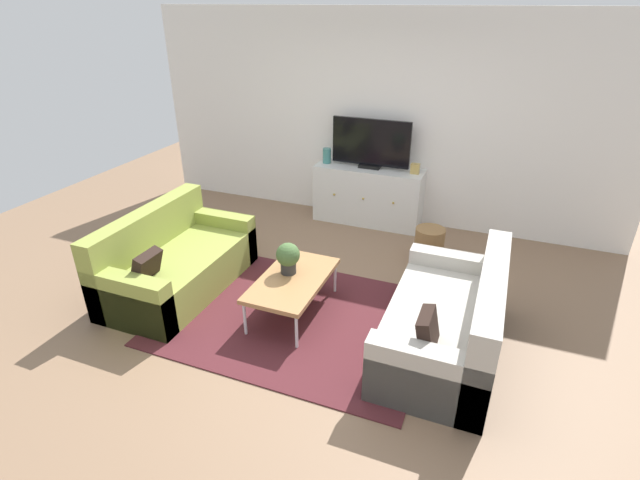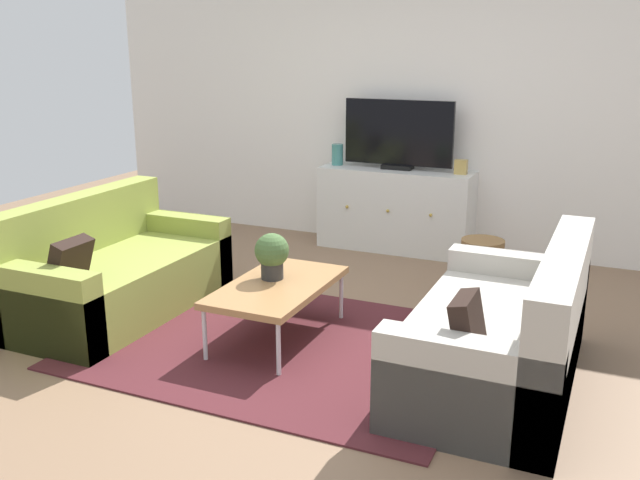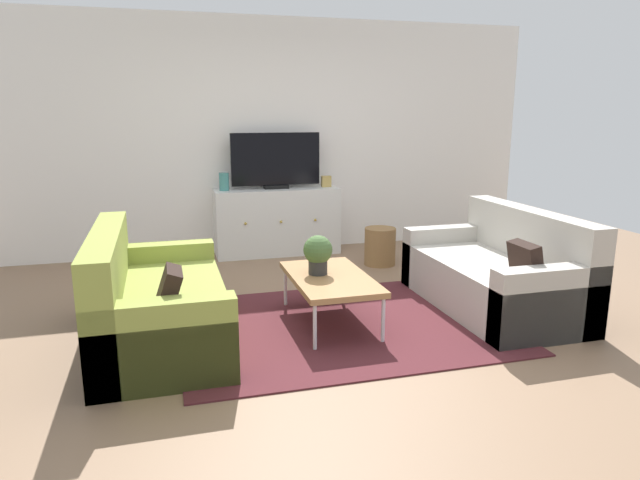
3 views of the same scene
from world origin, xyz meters
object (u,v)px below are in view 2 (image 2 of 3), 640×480
(coffee_table, at_px, (277,288))
(mantel_clock, at_px, (461,167))
(wicker_basket, at_px, (481,264))
(couch_left_side, at_px, (109,274))
(glass_vase, at_px, (337,154))
(flat_screen_tv, at_px, (398,135))
(tv_console, at_px, (395,210))
(potted_plant, at_px, (272,254))
(couch_right_side, at_px, (509,340))

(coffee_table, bearing_deg, mantel_clock, 74.47)
(coffee_table, height_order, wicker_basket, wicker_basket)
(couch_left_side, relative_size, glass_vase, 8.37)
(flat_screen_tv, bearing_deg, tv_console, -90.00)
(potted_plant, distance_m, flat_screen_tv, 2.34)
(potted_plant, distance_m, tv_console, 2.27)
(flat_screen_tv, bearing_deg, glass_vase, -178.09)
(couch_left_side, distance_m, coffee_table, 1.37)
(couch_right_side, height_order, tv_console, couch_right_side)
(couch_right_side, distance_m, mantel_clock, 2.59)
(potted_plant, bearing_deg, couch_left_side, -174.95)
(glass_vase, xyz_separation_m, wicker_basket, (1.58, -0.79, -0.67))
(couch_right_side, distance_m, tv_console, 2.79)
(flat_screen_tv, bearing_deg, potted_plant, -93.19)
(couch_left_side, height_order, tv_console, couch_left_side)
(couch_left_side, xyz_separation_m, coffee_table, (1.37, 0.04, 0.08))
(couch_right_side, bearing_deg, couch_left_side, 180.00)
(potted_plant, height_order, mantel_clock, mantel_clock)
(couch_right_side, relative_size, flat_screen_tv, 1.64)
(couch_right_side, relative_size, potted_plant, 5.43)
(potted_plant, height_order, flat_screen_tv, flat_screen_tv)
(glass_vase, bearing_deg, tv_console, -0.00)
(glass_vase, relative_size, mantel_clock, 1.56)
(couch_left_side, relative_size, couch_right_side, 1.00)
(flat_screen_tv, height_order, glass_vase, flat_screen_tv)
(couch_left_side, bearing_deg, couch_right_side, 0.00)
(potted_plant, distance_m, mantel_clock, 2.39)
(coffee_table, relative_size, mantel_clock, 8.10)
(couch_right_side, relative_size, tv_console, 1.17)
(wicker_basket, bearing_deg, glass_vase, 153.39)
(tv_console, height_order, wicker_basket, tv_console)
(couch_right_side, xyz_separation_m, glass_vase, (-2.06, 2.37, 0.59))
(potted_plant, height_order, glass_vase, glass_vase)
(coffee_table, xyz_separation_m, tv_console, (0.05, 2.34, 0.02))
(couch_left_side, distance_m, potted_plant, 1.33)
(couch_right_side, height_order, mantel_clock, mantel_clock)
(coffee_table, xyz_separation_m, flat_screen_tv, (0.05, 2.36, 0.73))
(tv_console, relative_size, flat_screen_tv, 1.40)
(wicker_basket, bearing_deg, couch_left_side, -146.68)
(potted_plant, bearing_deg, coffee_table, -45.27)
(coffee_table, bearing_deg, flat_screen_tv, 88.80)
(couch_right_side, height_order, potted_plant, couch_right_side)
(potted_plant, relative_size, wicker_basket, 0.76)
(coffee_table, distance_m, potted_plant, 0.23)
(coffee_table, bearing_deg, wicker_basket, 56.19)
(tv_console, bearing_deg, coffee_table, -91.21)
(tv_console, xyz_separation_m, wicker_basket, (0.98, -0.79, -0.18))
(wicker_basket, bearing_deg, coffee_table, -123.81)
(couch_left_side, bearing_deg, mantel_clock, 49.61)
(couch_right_side, height_order, wicker_basket, couch_right_side)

